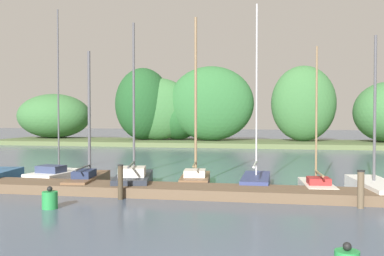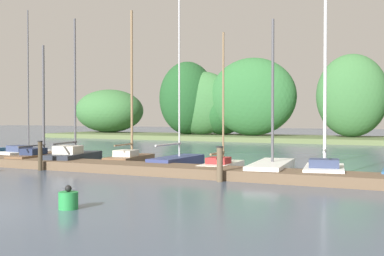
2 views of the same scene
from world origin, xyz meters
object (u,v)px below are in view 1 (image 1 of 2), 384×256
at_px(sailboat_1, 57,174).
at_px(sailboat_6, 316,185).
at_px(sailboat_2, 88,177).
at_px(mooring_piling_2, 361,189).
at_px(sailboat_5, 256,180).
at_px(sailboat_4, 195,176).
at_px(channel_buoy_0, 50,200).
at_px(sailboat_3, 134,178).
at_px(sailboat_7, 375,186).
at_px(mooring_piling_1, 120,182).

xyz_separation_m(sailboat_1, sailboat_6, (10.85, -0.66, -0.04)).
bearing_deg(sailboat_2, mooring_piling_2, -111.19).
xyz_separation_m(sailboat_2, sailboat_5, (6.71, 0.92, -0.05)).
xyz_separation_m(sailboat_4, channel_buoy_0, (-3.58, -5.46, -0.12)).
bearing_deg(sailboat_1, mooring_piling_2, -96.53).
xyz_separation_m(sailboat_2, mooring_piling_2, (10.11, -2.54, 0.24)).
bearing_deg(sailboat_6, sailboat_1, 81.60).
bearing_deg(sailboat_2, sailboat_6, -95.31).
xyz_separation_m(sailboat_1, sailboat_3, (3.79, -1.01, 0.06)).
bearing_deg(mooring_piling_2, channel_buoy_0, -168.77).
relative_size(sailboat_1, sailboat_5, 1.02).
relative_size(sailboat_7, mooring_piling_2, 4.89).
height_order(sailboat_6, channel_buoy_0, sailboat_6).
bearing_deg(channel_buoy_0, sailboat_1, 115.08).
bearing_deg(sailboat_3, sailboat_1, 62.82).
xyz_separation_m(sailboat_3, sailboat_6, (7.05, 0.35, -0.10)).
xyz_separation_m(sailboat_2, sailboat_6, (9.00, 0.28, -0.08)).
bearing_deg(mooring_piling_1, sailboat_4, 61.18).
relative_size(sailboat_2, sailboat_6, 1.00).
relative_size(sailboat_3, sailboat_7, 1.13).
height_order(sailboat_7, channel_buoy_0, sailboat_7).
distance_m(sailboat_1, mooring_piling_1, 5.39).
height_order(sailboat_1, channel_buoy_0, sailboat_1).
relative_size(sailboat_5, mooring_piling_2, 6.14).
xyz_separation_m(sailboat_1, sailboat_7, (12.90, -0.76, -0.02)).
bearing_deg(mooring_piling_1, channel_buoy_0, -130.45).
relative_size(sailboat_6, channel_buoy_0, 7.81).
height_order(sailboat_5, mooring_piling_1, sailboat_5).
bearing_deg(sailboat_5, sailboat_3, 101.55).
bearing_deg(sailboat_4, sailboat_7, -104.31).
height_order(mooring_piling_2, channel_buoy_0, mooring_piling_2).
height_order(sailboat_5, channel_buoy_0, sailboat_5).
xyz_separation_m(sailboat_7, mooring_piling_2, (-0.94, -2.72, 0.30)).
distance_m(sailboat_1, sailboat_7, 12.93).
height_order(sailboat_2, sailboat_6, sailboat_2).
xyz_separation_m(sailboat_6, mooring_piling_1, (-6.72, -2.80, 0.32)).
relative_size(sailboat_4, sailboat_5, 0.95).
bearing_deg(sailboat_6, sailboat_7, -97.84).
bearing_deg(channel_buoy_0, mooring_piling_1, 49.55).
bearing_deg(sailboat_1, sailboat_5, -80.45).
xyz_separation_m(sailboat_1, mooring_piling_1, (4.12, -3.46, 0.28)).
relative_size(sailboat_2, sailboat_5, 0.75).
xyz_separation_m(mooring_piling_2, channel_buoy_0, (-9.46, -1.88, -0.32)).
relative_size(sailboat_2, mooring_piling_2, 4.62).
bearing_deg(mooring_piling_2, sailboat_4, 148.61).
bearing_deg(sailboat_5, mooring_piling_1, 127.61).
height_order(sailboat_3, sailboat_6, sailboat_3).
height_order(sailboat_5, sailboat_6, sailboat_5).
bearing_deg(sailboat_4, sailboat_3, 108.92).
distance_m(sailboat_6, channel_buoy_0, 9.57).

